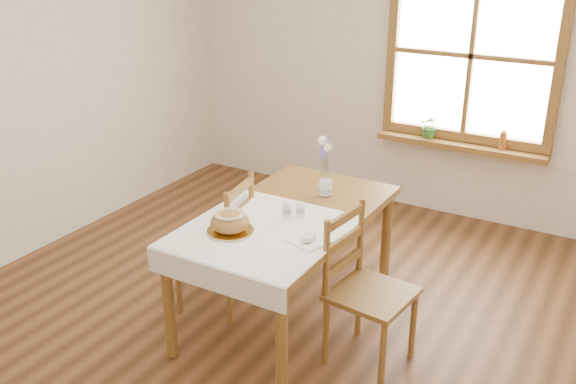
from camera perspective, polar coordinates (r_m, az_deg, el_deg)
name	(u,v)px	position (r m, az deg, el deg)	size (l,w,h in m)	color
ground	(265,337)	(4.21, -2.10, -12.77)	(5.00, 5.00, 0.00)	brown
room_walls	(260,72)	(3.52, -2.50, 10.60)	(4.60, 5.10, 2.65)	white
window	(472,56)	(5.62, 16.03, 11.57)	(1.46, 0.08, 1.46)	olive
window_sill	(460,145)	(5.74, 15.05, 4.02)	(1.46, 0.20, 0.05)	olive
dining_table	(288,226)	(4.10, 0.00, -3.04)	(0.90, 1.60, 0.75)	olive
table_linen	(262,231)	(3.83, -2.29, -3.51)	(0.91, 0.99, 0.01)	white
chair_left	(214,243)	(4.34, -6.56, -4.54)	(0.44, 0.46, 0.94)	olive
chair_right	(372,292)	(3.79, 7.48, -8.79)	(0.44, 0.46, 0.94)	olive
bread_plate	(230,231)	(3.82, -5.15, -3.46)	(0.27, 0.27, 0.01)	silver
bread_loaf	(230,220)	(3.78, -5.19, -2.50)	(0.23, 0.23, 0.13)	#B2783F
egg_napkin	(307,240)	(3.70, 1.73, -4.30)	(0.23, 0.19, 0.01)	white
eggs	(307,236)	(3.69, 1.73, -3.95)	(0.18, 0.16, 0.04)	white
salt_shaker	(287,209)	(3.98, -0.11, -1.51)	(0.06, 0.06, 0.11)	silver
pepper_shaker	(301,209)	(3.98, 1.12, -1.52)	(0.05, 0.05, 0.10)	silver
flower_vase	(325,188)	(4.33, 3.33, 0.34)	(0.09, 0.09, 0.10)	silver
lavender_bouquet	(326,160)	(4.26, 3.39, 2.88)	(0.16, 0.16, 0.31)	#6A5596
potted_plant	(430,129)	(5.78, 12.52, 5.51)	(0.19, 0.21, 0.17)	#377930
amber_bottle	(503,140)	(5.64, 18.57, 4.43)	(0.06, 0.06, 0.17)	#A8561F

